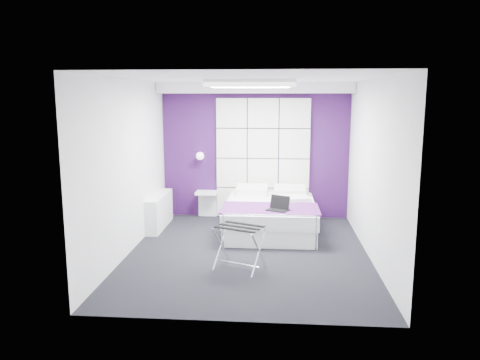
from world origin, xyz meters
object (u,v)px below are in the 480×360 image
object	(u,v)px
wall_lamp	(200,156)
radiator	(159,211)
luggage_rack	(240,248)
bed	(270,216)
laptop	(278,207)
nightstand	(207,193)

from	to	relation	value
wall_lamp	radiator	xyz separation A→B (m)	(-0.64, -0.76, -0.92)
radiator	luggage_rack	size ratio (longest dim) A/B	1.97
luggage_rack	bed	bearing A→B (deg)	101.15
wall_lamp	laptop	distance (m)	2.21
nightstand	laptop	distance (m)	2.01
bed	luggage_rack	distance (m)	1.87
radiator	laptop	xyz separation A→B (m)	(2.13, -0.74, 0.30)
luggage_rack	laptop	bearing A→B (deg)	90.14
radiator	nightstand	bearing A→B (deg)	43.59
wall_lamp	bed	size ratio (longest dim) A/B	0.08
nightstand	luggage_rack	world-z (taller)	luggage_rack
wall_lamp	nightstand	size ratio (longest dim) A/B	0.36
wall_lamp	bed	distance (m)	1.88
wall_lamp	luggage_rack	xyz separation A→B (m)	(0.97, -2.71, -0.92)
radiator	laptop	bearing A→B (deg)	-19.19
luggage_rack	laptop	xyz separation A→B (m)	(0.52, 1.21, 0.30)
radiator	bed	world-z (taller)	bed
luggage_rack	nightstand	bearing A→B (deg)	131.06
radiator	nightstand	size ratio (longest dim) A/B	2.92
nightstand	luggage_rack	size ratio (longest dim) A/B	0.67
radiator	luggage_rack	bearing A→B (deg)	-50.41
wall_lamp	nightstand	bearing A→B (deg)	-18.96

